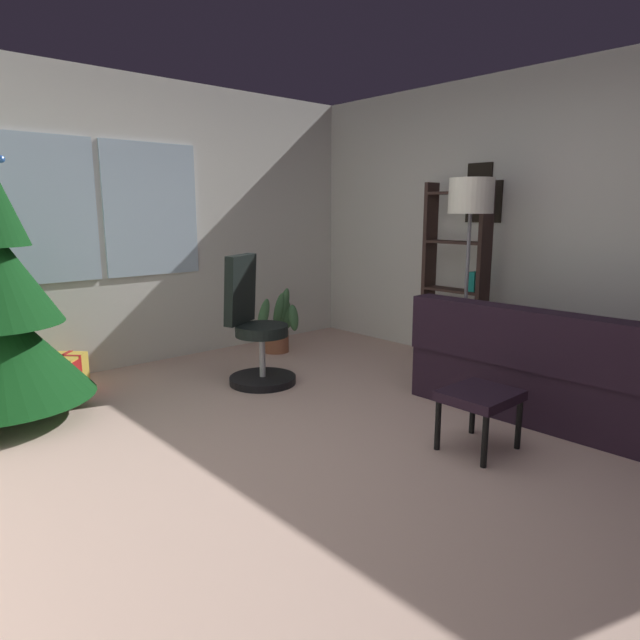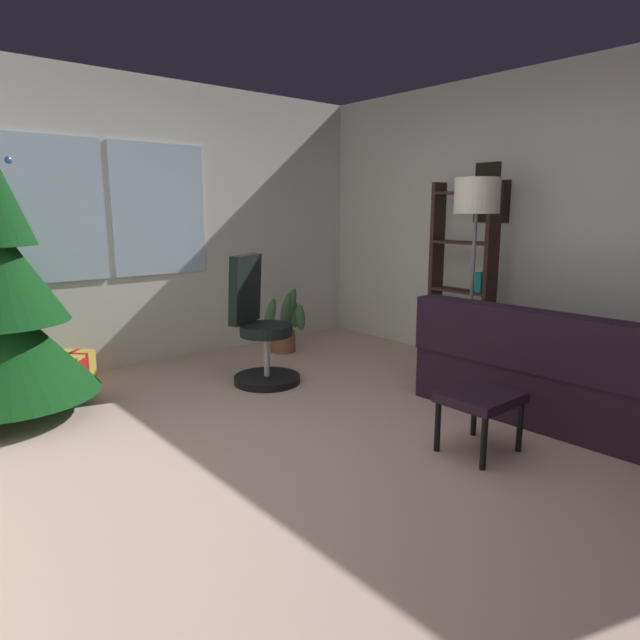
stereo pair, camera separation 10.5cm
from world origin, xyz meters
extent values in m
cube|color=beige|center=(0.00, 0.00, -0.05)|extent=(4.80, 5.20, 0.10)
cube|color=silver|center=(0.00, 2.65, 1.31)|extent=(4.80, 0.10, 2.62)
cube|color=silver|center=(-0.84, 2.59, 1.44)|extent=(0.90, 0.03, 1.20)
cube|color=silver|center=(0.12, 2.59, 1.44)|extent=(0.90, 0.03, 1.20)
cube|color=silver|center=(2.45, 0.00, 1.31)|extent=(0.10, 5.20, 2.62)
cube|color=black|center=(2.39, 0.53, 1.51)|extent=(0.02, 0.36, 0.38)
cube|color=black|center=(2.39, 0.59, 1.72)|extent=(0.02, 0.25, 0.28)
cube|color=black|center=(1.62, -0.59, 0.20)|extent=(0.95, 1.85, 0.40)
cube|color=black|center=(1.25, -0.60, 0.59)|extent=(0.25, 1.83, 0.40)
cube|color=black|center=(1.60, 0.25, 0.50)|extent=(0.91, 0.16, 0.20)
cube|color=#AB1927|center=(1.38, -1.18, 0.57)|extent=(0.19, 0.42, 0.40)
cube|color=beige|center=(1.38, -1.14, 0.57)|extent=(0.15, 0.41, 0.40)
cube|color=#964036|center=(1.35, -0.02, 0.57)|extent=(0.17, 0.40, 0.41)
cube|color=black|center=(0.64, -0.60, 0.34)|extent=(0.44, 0.38, 0.06)
cylinder|color=black|center=(0.46, -0.76, 0.16)|extent=(0.04, 0.04, 0.31)
cylinder|color=black|center=(0.83, -0.76, 0.16)|extent=(0.04, 0.04, 0.31)
cylinder|color=black|center=(0.46, -0.44, 0.16)|extent=(0.04, 0.04, 0.31)
cylinder|color=black|center=(0.83, -0.44, 0.16)|extent=(0.04, 0.04, 0.31)
cylinder|color=#4C331E|center=(-1.38, 1.85, 0.08)|extent=(0.12, 0.12, 0.16)
cone|color=#104417|center=(-1.38, 1.85, 0.51)|extent=(1.18, 1.18, 0.71)
sphere|color=blue|center=(-1.25, 1.85, 1.76)|extent=(0.05, 0.05, 0.05)
sphere|color=#1E8C4C|center=(-1.05, 2.10, 0.69)|extent=(0.07, 0.07, 0.07)
cube|color=red|center=(-0.94, 2.17, 0.12)|extent=(0.38, 0.39, 0.25)
cube|color=#EAD84C|center=(-0.94, 2.17, 0.12)|extent=(0.27, 0.28, 0.25)
cube|color=#EAD84C|center=(-0.94, 2.17, 0.12)|extent=(0.17, 0.17, 0.25)
cube|color=gold|center=(-0.85, 2.35, 0.13)|extent=(0.42, 0.42, 0.27)
cube|color=#B21919|center=(-0.85, 2.35, 0.13)|extent=(0.24, 0.24, 0.28)
cube|color=#B21919|center=(-0.85, 2.35, 0.13)|extent=(0.24, 0.24, 0.28)
cylinder|color=black|center=(0.44, 1.34, 0.03)|extent=(0.56, 0.56, 0.06)
cylinder|color=#B2B2B7|center=(0.44, 1.34, 0.26)|extent=(0.05, 0.05, 0.40)
cylinder|color=black|center=(0.44, 1.34, 0.46)|extent=(0.44, 0.44, 0.09)
cube|color=black|center=(0.35, 1.51, 0.79)|extent=(0.40, 0.28, 0.57)
cube|color=#372621|center=(2.18, 0.36, 0.85)|extent=(0.18, 0.04, 1.69)
cube|color=#372621|center=(2.18, 0.96, 0.85)|extent=(0.18, 0.04, 1.69)
cube|color=#372621|center=(2.18, 0.66, 0.25)|extent=(0.18, 0.56, 0.02)
cube|color=#372621|center=(2.18, 0.66, 0.70)|extent=(0.18, 0.56, 0.02)
cube|color=#372621|center=(2.18, 0.66, 1.15)|extent=(0.18, 0.56, 0.02)
cube|color=#372621|center=(2.18, 0.66, 1.59)|extent=(0.18, 0.56, 0.02)
cube|color=maroon|center=(2.19, 0.45, 0.36)|extent=(0.16, 0.05, 0.19)
cube|color=#1B518D|center=(2.20, 0.51, 0.34)|extent=(0.13, 0.05, 0.16)
cube|color=beige|center=(2.19, 0.57, 0.36)|extent=(0.15, 0.04, 0.19)
cube|color=#3B7347|center=(2.19, 0.63, 0.36)|extent=(0.17, 0.05, 0.20)
cube|color=#732C7A|center=(2.19, 0.69, 0.36)|extent=(0.16, 0.05, 0.20)
cube|color=#B1722D|center=(2.19, 0.74, 0.36)|extent=(0.15, 0.04, 0.19)
cube|color=#40414D|center=(2.18, 0.80, 0.35)|extent=(0.17, 0.06, 0.18)
cube|color=olive|center=(2.18, 0.89, 0.35)|extent=(0.17, 0.07, 0.17)
cube|color=#178679|center=(2.20, 0.46, 0.80)|extent=(0.14, 0.06, 0.18)
cylinder|color=slate|center=(1.74, 0.25, 0.01)|extent=(0.28, 0.28, 0.03)
cylinder|color=slate|center=(1.74, 0.25, 0.72)|extent=(0.03, 0.03, 1.38)
cylinder|color=white|center=(1.74, 0.25, 1.55)|extent=(0.36, 0.36, 0.28)
cylinder|color=brown|center=(1.17, 2.10, 0.11)|extent=(0.26, 0.26, 0.22)
ellipsoid|color=#3A673D|center=(0.98, 2.07, 0.40)|extent=(0.18, 0.17, 0.39)
ellipsoid|color=#3A673D|center=(1.31, 2.00, 0.35)|extent=(0.15, 0.19, 0.29)
ellipsoid|color=#3A673D|center=(1.30, 2.14, 0.44)|extent=(0.16, 0.23, 0.45)
ellipsoid|color=#3A673D|center=(1.34, 2.14, 0.37)|extent=(0.13, 0.14, 0.32)
ellipsoid|color=#3A673D|center=(1.25, 2.15, 0.41)|extent=(0.16, 0.22, 0.41)
camera|label=1|loc=(-2.19, -2.31, 1.44)|focal=30.98mm
camera|label=2|loc=(-2.11, -2.38, 1.44)|focal=30.98mm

